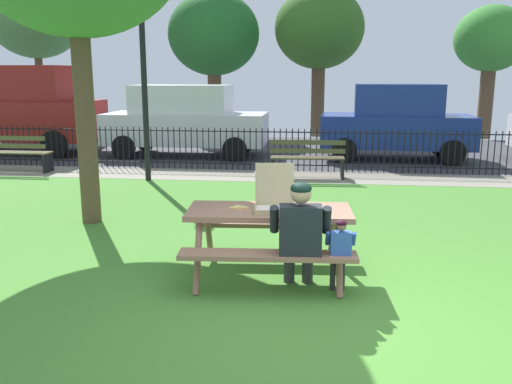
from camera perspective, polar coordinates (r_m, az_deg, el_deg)
ground at (r=6.89m, az=6.84°, el=-6.73°), size 28.00×12.04×0.02m
cobblestone_walkway at (r=12.04m, az=6.95°, el=1.52°), size 28.00×1.40×0.01m
street_asphalt at (r=16.16m, az=6.98°, el=4.25°), size 28.00×6.94×0.01m
picnic_table_foreground at (r=6.01m, az=1.41°, el=-3.41°), size 1.90×1.60×0.79m
pizza_box_open at (r=5.96m, az=1.96°, el=-0.70°), size 0.47×0.50×0.49m
pizza_slice_on_table at (r=6.02m, az=-1.81°, el=-1.62°), size 0.23×0.25×0.02m
adult_at_table at (r=5.52m, az=4.64°, el=-4.25°), size 0.62×0.61×1.19m
child_at_table at (r=5.56m, az=8.81°, el=-5.94°), size 0.31×0.30×0.81m
iron_fence_streetside at (r=12.65m, az=7.02°, el=4.39°), size 19.58×0.03×1.00m
park_bench_left at (r=13.77m, az=-23.95°, el=3.68°), size 1.61×0.48×0.85m
park_bench_center at (r=11.84m, az=5.42°, el=3.44°), size 1.62×0.54×0.85m
lamp_post_walkway at (r=11.66m, az=-11.76°, el=13.23°), size 0.28×0.28×4.04m
parked_car_far_left at (r=17.10m, az=-23.94°, el=8.15°), size 4.72×2.11×2.46m
parked_car_left at (r=15.21m, az=-7.45°, el=7.58°), size 4.40×1.92×1.94m
parked_car_center at (r=14.87m, az=14.54°, el=7.20°), size 3.97×1.96×1.98m
far_tree_left at (r=22.85m, az=-22.24°, el=16.85°), size 3.56×3.56×6.01m
far_tree_midleft at (r=20.47m, az=-4.47°, el=16.13°), size 3.30×3.30×5.14m
far_tree_center at (r=20.10m, az=6.67°, el=16.61°), size 3.16×3.16×5.25m
far_tree_midright at (r=20.85m, az=23.48°, el=14.33°), size 2.48×2.48×4.54m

